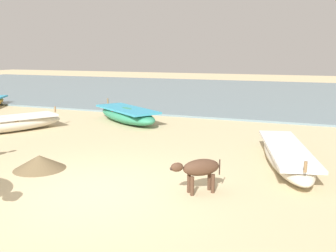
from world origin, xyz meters
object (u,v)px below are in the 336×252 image
(calf_near_dark, at_px, (199,169))
(fishing_boat_0, at_px, (286,155))
(fishing_boat_4, at_px, (127,115))
(fishing_boat_6, at_px, (4,124))

(calf_near_dark, bearing_deg, fishing_boat_0, -159.25)
(fishing_boat_4, xyz_separation_m, calf_near_dark, (4.50, -5.78, 0.16))
(fishing_boat_0, xyz_separation_m, fishing_boat_6, (-8.76, 0.40, 0.03))
(fishing_boat_0, height_order, fishing_boat_6, fishing_boat_6)
(fishing_boat_0, bearing_deg, fishing_boat_4, -133.83)
(fishing_boat_0, distance_m, fishing_boat_6, 8.77)
(fishing_boat_6, height_order, calf_near_dark, fishing_boat_6)
(fishing_boat_0, relative_size, fishing_boat_6, 1.10)
(calf_near_dark, bearing_deg, fishing_boat_6, -60.84)
(fishing_boat_6, xyz_separation_m, calf_near_dark, (7.41, -2.81, 0.19))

